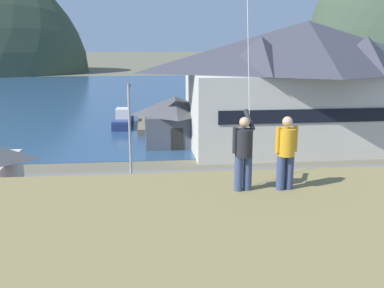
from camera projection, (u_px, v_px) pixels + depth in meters
ground_plane at (196, 271)px, 19.42m from camera, size 600.00×600.00×0.00m
parking_lot_pad at (186, 224)px, 24.25m from camera, size 40.00×20.00×0.10m
bay_water at (158, 96)px, 77.47m from camera, size 360.00×84.00×0.03m
harbor_lodge at (306, 81)px, 39.92m from camera, size 21.97×11.17×11.35m
storage_shed_waterside at (175, 120)px, 41.85m from camera, size 6.09×5.38×4.60m
wharf_dock at (152, 122)px, 51.46m from camera, size 3.20×11.73×0.70m
moored_boat_wharfside at (123, 120)px, 50.67m from camera, size 2.24×6.23×2.16m
parked_car_mid_row_far at (155, 204)px, 24.25m from camera, size 4.33×2.33×1.82m
parked_car_back_row_left at (345, 186)px, 27.24m from camera, size 4.32×2.30×1.82m
parked_car_lone_by_shed at (4, 257)px, 18.47m from camera, size 4.31×2.27×1.82m
parked_car_corner_spot at (262, 193)px, 25.98m from camera, size 4.34×2.35×1.82m
parked_car_back_row_right at (312, 237)px, 20.25m from camera, size 4.20×2.06×1.82m
parked_car_mid_row_center at (66, 205)px, 24.09m from camera, size 4.25×2.15×1.82m
parking_light_pole at (130, 130)px, 28.37m from camera, size 0.24×0.78×7.01m
person_kite_flyer at (244, 151)px, 10.26m from camera, size 0.52×0.69×1.86m
person_companion at (286, 151)px, 10.33m from camera, size 0.54×0.40×1.74m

